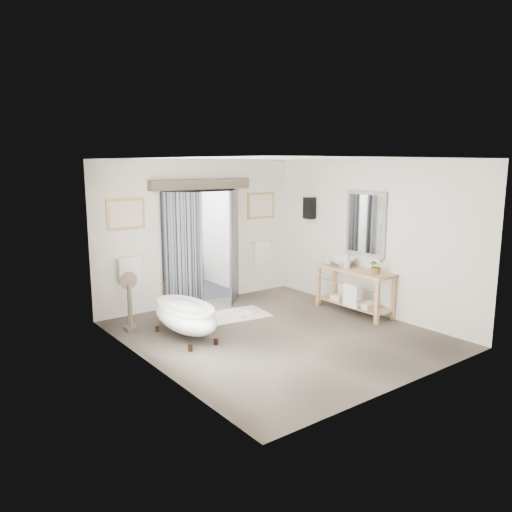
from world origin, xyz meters
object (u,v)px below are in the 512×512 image
vanity (354,287)px  rug (236,315)px  clawfoot_tub (185,316)px  basin (342,262)px

vanity → rug: vanity is taller
rug → vanity: bearing=-32.6°
clawfoot_tub → rug: size_ratio=1.33×
clawfoot_tub → rug: bearing=20.9°
clawfoot_tub → vanity: bearing=-12.1°
clawfoot_tub → basin: (3.28, -0.36, 0.56)m
clawfoot_tub → vanity: size_ratio=1.00×
rug → basin: (1.92, -0.88, 0.93)m
vanity → rug: size_ratio=1.33×
clawfoot_tub → vanity: (3.27, -0.70, 0.12)m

